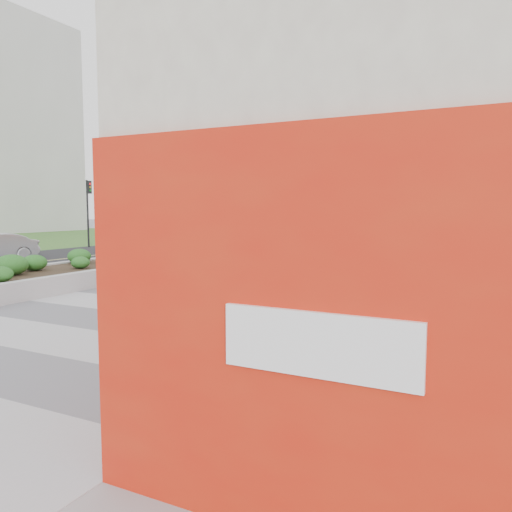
# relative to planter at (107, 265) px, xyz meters

# --- Properties ---
(ground) EXTENTS (160.00, 160.00, 0.00)m
(ground) POSITION_rel_planter_xyz_m (5.50, -7.00, -0.42)
(ground) COLOR gray
(ground) RESTS_ON ground
(walkway) EXTENTS (8.00, 36.00, 0.01)m
(walkway) POSITION_rel_planter_xyz_m (5.50, -4.00, -0.41)
(walkway) COLOR #A8A8AD
(walkway) RESTS_ON ground
(building) EXTENTS (6.04, 24.08, 8.00)m
(building) POSITION_rel_planter_xyz_m (12.48, 1.98, 3.56)
(building) COLOR #BAAF9F
(building) RESTS_ON ground
(planter) EXTENTS (3.00, 18.00, 0.90)m
(planter) POSITION_rel_planter_xyz_m (0.00, 0.00, 0.00)
(planter) COLOR #9E9EA0
(planter) RESTS_ON ground
(traffic_signal_near) EXTENTS (0.33, 0.28, 4.20)m
(traffic_signal_near) POSITION_rel_planter_xyz_m (-1.73, 10.50, 2.34)
(traffic_signal_near) COLOR black
(traffic_signal_near) RESTS_ON ground
(traffic_signal_far) EXTENTS (0.33, 0.28, 4.20)m
(traffic_signal_far) POSITION_rel_planter_xyz_m (-10.93, 10.00, 2.34)
(traffic_signal_far) COLOR black
(traffic_signal_far) RESTS_ON ground
(distant_bldg_north_l) EXTENTS (16.00, 12.00, 20.00)m
(distant_bldg_north_l) POSITION_rel_planter_xyz_m (0.50, 48.00, 9.58)
(distant_bldg_north_l) COLOR #ADAAA3
(distant_bldg_north_l) RESTS_ON ground
(manhole_cover) EXTENTS (0.44, 0.44, 0.01)m
(manhole_cover) POSITION_rel_planter_xyz_m (6.00, -4.00, -0.42)
(manhole_cover) COLOR #595654
(manhole_cover) RESTS_ON ground
(skateboarder) EXTENTS (0.50, 0.74, 1.31)m
(skateboarder) POSITION_rel_planter_xyz_m (5.21, 2.59, 0.25)
(skateboarder) COLOR beige
(skateboarder) RESTS_ON ground
(car_dark) EXTENTS (1.90, 4.46, 1.28)m
(car_dark) POSITION_rel_planter_xyz_m (-6.31, 9.20, 0.22)
(car_dark) COLOR black
(car_dark) RESTS_ON ground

